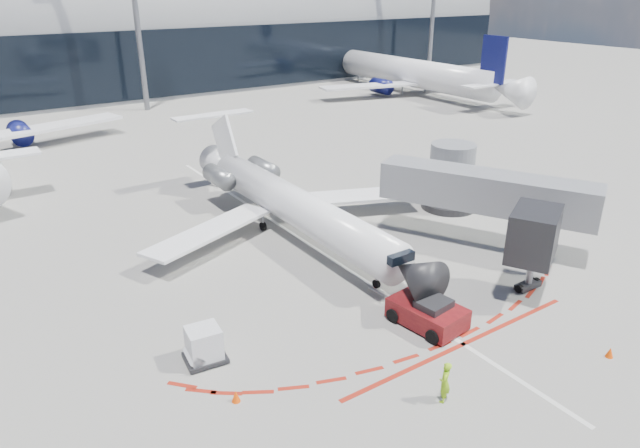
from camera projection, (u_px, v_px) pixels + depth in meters
ground at (323, 253)px, 34.97m from camera, size 260.00×260.00×0.00m
apron_centerline at (305, 242)px, 36.49m from camera, size 0.25×40.00×0.01m
apron_stop_bar at (463, 344)px, 26.19m from camera, size 14.00×0.25×0.01m
terminal_building at (67, 34)px, 81.22m from camera, size 150.00×24.15×24.00m
jet_bridge at (475, 191)px, 36.53m from camera, size 10.03×15.20×4.90m
light_mast_centre at (135, 7)px, 69.28m from camera, size 0.70×0.70×25.00m
light_mast_east at (434, 0)px, 94.98m from camera, size 0.70×0.70×25.00m
regional_jet at (288, 202)px, 37.21m from camera, size 20.45×25.22×6.32m
pushback_tug at (428, 313)px, 27.49m from camera, size 2.81×5.73×1.46m
ramp_worker at (445, 382)px, 22.33m from camera, size 0.78×0.71×1.78m
uld_container at (204, 345)px, 24.74m from camera, size 1.90×1.67×1.64m
safety_cone_left at (236, 396)px, 22.54m from camera, size 0.36×0.36×0.50m
safety_cone_right at (610, 352)px, 25.22m from camera, size 0.34×0.34×0.48m
bg_airliner_1 at (411, 53)px, 83.68m from camera, size 35.63×37.72×11.53m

